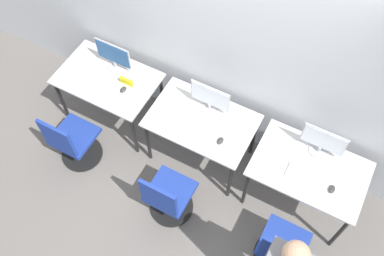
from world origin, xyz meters
name	(u,v)px	position (x,y,z in m)	size (l,w,h in m)	color
ground_plane	(186,179)	(0.00, 0.00, 0.00)	(20.00, 20.00, 0.00)	slate
wall_back	(226,47)	(0.00, 0.85, 1.40)	(12.00, 0.05, 2.80)	silver
desk_left	(108,82)	(-1.20, 0.36, 0.67)	(1.11, 0.73, 0.75)	silver
monitor_left	(113,56)	(-1.20, 0.55, 0.94)	(0.44, 0.19, 0.36)	#B2B2B7
keyboard_left	(103,82)	(-1.20, 0.28, 0.76)	(0.40, 0.17, 0.02)	silver
mouse_left	(123,90)	(-0.94, 0.30, 0.77)	(0.06, 0.09, 0.03)	#333333
office_chair_left	(73,142)	(-1.25, -0.35, 0.36)	(0.48, 0.48, 0.89)	black
desk_center	(202,124)	(0.00, 0.36, 0.67)	(1.11, 0.73, 0.75)	silver
monitor_center	(210,98)	(0.00, 0.53, 0.94)	(0.44, 0.19, 0.36)	#B2B2B7
keyboard_center	(195,130)	(0.00, 0.21, 0.76)	(0.40, 0.17, 0.02)	silver
mouse_center	(220,141)	(0.29, 0.22, 0.77)	(0.06, 0.09, 0.03)	#333333
office_chair_center	(168,198)	(0.02, -0.43, 0.36)	(0.48, 0.48, 0.89)	black
desk_right	(308,172)	(1.20, 0.36, 0.67)	(1.11, 0.73, 0.75)	silver
monitor_right	(323,142)	(1.20, 0.59, 0.94)	(0.44, 0.19, 0.36)	#B2B2B7
keyboard_right	(307,177)	(1.20, 0.26, 0.76)	(0.40, 0.17, 0.02)	silver
mouse_right	(332,189)	(1.45, 0.24, 0.77)	(0.06, 0.09, 0.03)	#333333
office_chair_right	(280,250)	(1.26, -0.39, 0.36)	(0.48, 0.48, 0.89)	black
placard_left	(127,81)	(-0.95, 0.40, 0.79)	(0.16, 0.03, 0.08)	yellow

